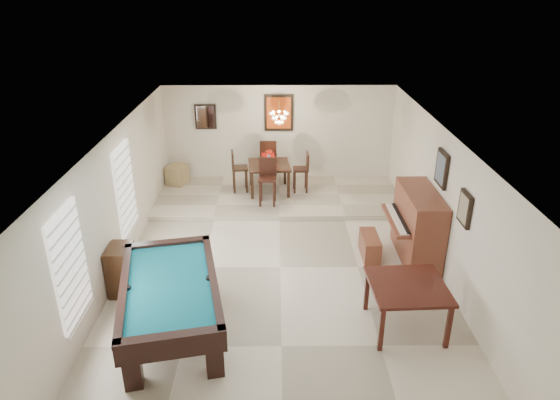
{
  "coord_description": "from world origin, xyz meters",
  "views": [
    {
      "loc": [
        -0.07,
        -8.23,
        5.09
      ],
      "look_at": [
        0.0,
        0.6,
        1.15
      ],
      "focal_mm": 32.0,
      "sensor_mm": 36.0,
      "label": 1
    }
  ],
  "objects_px": {
    "dining_table": "(269,175)",
    "chandelier": "(279,113)",
    "apothecary_chest": "(121,270)",
    "corner_bench": "(177,175)",
    "pool_table": "(172,308)",
    "square_table": "(406,306)",
    "dining_chair_south": "(267,182)",
    "flower_vase": "(269,155)",
    "dining_chair_west": "(240,171)",
    "upright_piano": "(409,225)",
    "dining_chair_north": "(269,160)",
    "dining_chair_east": "(300,172)",
    "piano_bench": "(370,246)"
  },
  "relations": [
    {
      "from": "dining_table",
      "to": "chandelier",
      "type": "distance_m",
      "value": 1.7
    },
    {
      "from": "apothecary_chest",
      "to": "corner_bench",
      "type": "bearing_deg",
      "value": 88.72
    },
    {
      "from": "pool_table",
      "to": "square_table",
      "type": "distance_m",
      "value": 3.64
    },
    {
      "from": "dining_chair_south",
      "to": "chandelier",
      "type": "xyz_separation_m",
      "value": [
        0.28,
        0.51,
        1.52
      ]
    },
    {
      "from": "pool_table",
      "to": "square_table",
      "type": "height_order",
      "value": "pool_table"
    },
    {
      "from": "apothecary_chest",
      "to": "flower_vase",
      "type": "height_order",
      "value": "flower_vase"
    },
    {
      "from": "square_table",
      "to": "dining_chair_west",
      "type": "xyz_separation_m",
      "value": [
        -2.93,
        5.34,
        0.25
      ]
    },
    {
      "from": "upright_piano",
      "to": "chandelier",
      "type": "distance_m",
      "value": 4.06
    },
    {
      "from": "dining_chair_north",
      "to": "dining_chair_east",
      "type": "height_order",
      "value": "dining_chair_north"
    },
    {
      "from": "dining_table",
      "to": "corner_bench",
      "type": "relative_size",
      "value": 1.88
    },
    {
      "from": "pool_table",
      "to": "corner_bench",
      "type": "bearing_deg",
      "value": 87.6
    },
    {
      "from": "dining_chair_west",
      "to": "dining_chair_east",
      "type": "height_order",
      "value": "dining_chair_west"
    },
    {
      "from": "dining_chair_east",
      "to": "dining_chair_north",
      "type": "bearing_deg",
      "value": -133.57
    },
    {
      "from": "square_table",
      "to": "chandelier",
      "type": "distance_m",
      "value": 5.67
    },
    {
      "from": "square_table",
      "to": "flower_vase",
      "type": "bearing_deg",
      "value": 112.51
    },
    {
      "from": "flower_vase",
      "to": "dining_chair_west",
      "type": "height_order",
      "value": "flower_vase"
    },
    {
      "from": "square_table",
      "to": "chandelier",
      "type": "bearing_deg",
      "value": 111.2
    },
    {
      "from": "dining_table",
      "to": "pool_table",
      "type": "bearing_deg",
      "value": -105.04
    },
    {
      "from": "pool_table",
      "to": "apothecary_chest",
      "type": "xyz_separation_m",
      "value": [
        -1.09,
        1.12,
        -0.0
      ]
    },
    {
      "from": "pool_table",
      "to": "dining_chair_south",
      "type": "height_order",
      "value": "dining_chair_south"
    },
    {
      "from": "flower_vase",
      "to": "dining_chair_east",
      "type": "bearing_deg",
      "value": 0.46
    },
    {
      "from": "flower_vase",
      "to": "upright_piano",
      "type": "bearing_deg",
      "value": -48.34
    },
    {
      "from": "dining_chair_north",
      "to": "dining_chair_west",
      "type": "bearing_deg",
      "value": 46.46
    },
    {
      "from": "pool_table",
      "to": "corner_bench",
      "type": "xyz_separation_m",
      "value": [
        -0.98,
        5.89,
        -0.08
      ]
    },
    {
      "from": "square_table",
      "to": "corner_bench",
      "type": "distance_m",
      "value": 7.43
    },
    {
      "from": "dining_chair_west",
      "to": "corner_bench",
      "type": "height_order",
      "value": "dining_chair_west"
    },
    {
      "from": "dining_chair_south",
      "to": "chandelier",
      "type": "bearing_deg",
      "value": 64.56
    },
    {
      "from": "apothecary_chest",
      "to": "square_table",
      "type": "bearing_deg",
      "value": -12.49
    },
    {
      "from": "piano_bench",
      "to": "dining_chair_west",
      "type": "bearing_deg",
      "value": 131.58
    },
    {
      "from": "corner_bench",
      "to": "apothecary_chest",
      "type": "bearing_deg",
      "value": -91.28
    },
    {
      "from": "dining_chair_west",
      "to": "dining_chair_east",
      "type": "distance_m",
      "value": 1.52
    },
    {
      "from": "pool_table",
      "to": "dining_chair_east",
      "type": "relative_size",
      "value": 2.61
    },
    {
      "from": "apothecary_chest",
      "to": "dining_chair_east",
      "type": "bearing_deg",
      "value": 52.04
    },
    {
      "from": "flower_vase",
      "to": "dining_chair_west",
      "type": "relative_size",
      "value": 0.25
    },
    {
      "from": "apothecary_chest",
      "to": "dining_table",
      "type": "height_order",
      "value": "dining_table"
    },
    {
      "from": "piano_bench",
      "to": "corner_bench",
      "type": "bearing_deg",
      "value": 141.03
    },
    {
      "from": "square_table",
      "to": "dining_table",
      "type": "height_order",
      "value": "dining_table"
    },
    {
      "from": "square_table",
      "to": "apothecary_chest",
      "type": "bearing_deg",
      "value": 167.51
    },
    {
      "from": "dining_chair_west",
      "to": "dining_chair_north",
      "type": "bearing_deg",
      "value": -53.35
    },
    {
      "from": "pool_table",
      "to": "apothecary_chest",
      "type": "relative_size",
      "value": 3.0
    },
    {
      "from": "dining_table",
      "to": "dining_chair_north",
      "type": "xyz_separation_m",
      "value": [
        -0.02,
        0.73,
        0.16
      ]
    },
    {
      "from": "pool_table",
      "to": "dining_table",
      "type": "height_order",
      "value": "dining_table"
    },
    {
      "from": "upright_piano",
      "to": "dining_chair_west",
      "type": "distance_m",
      "value": 4.7
    },
    {
      "from": "dining_chair_south",
      "to": "chandelier",
      "type": "distance_m",
      "value": 1.63
    },
    {
      "from": "dining_chair_south",
      "to": "dining_chair_east",
      "type": "xyz_separation_m",
      "value": [
        0.82,
        0.8,
        -0.05
      ]
    },
    {
      "from": "square_table",
      "to": "upright_piano",
      "type": "distance_m",
      "value": 2.28
    },
    {
      "from": "pool_table",
      "to": "dining_chair_west",
      "type": "relative_size",
      "value": 2.51
    },
    {
      "from": "chandelier",
      "to": "apothecary_chest",
      "type": "bearing_deg",
      "value": -125.05
    },
    {
      "from": "upright_piano",
      "to": "dining_chair_east",
      "type": "bearing_deg",
      "value": 122.39
    },
    {
      "from": "apothecary_chest",
      "to": "corner_bench",
      "type": "height_order",
      "value": "apothecary_chest"
    }
  ]
}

